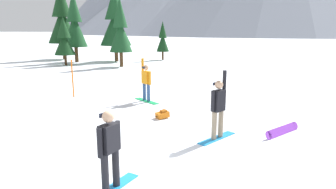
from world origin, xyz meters
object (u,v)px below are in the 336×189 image
object	(u,v)px
snowboarder_background	(146,82)
pine_tree_tall	(62,19)
loose_snowboard_near_right	(282,130)
snowboarder_foreground	(110,149)
backpack_orange	(163,114)
pine_tree_slender	(74,24)
pine_tree_broad	(163,39)
trail_marker_pole	(73,79)
pine_tree_short	(64,39)
pine_tree_twin	(120,29)
pine_tree_young	(115,21)
snowboarder_midground	(218,107)

from	to	relation	value
snowboarder_background	pine_tree_tall	distance (m)	22.53
snowboarder_background	pine_tree_tall	bearing A→B (deg)	130.54
loose_snowboard_near_right	pine_tree_tall	bearing A→B (deg)	134.58
snowboarder_foreground	backpack_orange	distance (m)	5.14
pine_tree_slender	loose_snowboard_near_right	bearing A→B (deg)	-46.17
snowboarder_foreground	snowboarder_background	distance (m)	7.62
pine_tree_slender	pine_tree_broad	distance (m)	8.99
pine_tree_tall	pine_tree_broad	xyz separation A→B (m)	(10.72, 1.58, -2.12)
pine_tree_broad	snowboarder_foreground	bearing A→B (deg)	-78.56
trail_marker_pole	pine_tree_short	distance (m)	14.08
loose_snowboard_near_right	backpack_orange	xyz separation A→B (m)	(-4.04, 0.83, 0.01)
pine_tree_short	pine_tree_twin	xyz separation A→B (m)	(5.38, 0.08, 0.85)
snowboarder_foreground	snowboarder_background	world-z (taller)	snowboarder_background
snowboarder_background	backpack_orange	size ratio (longest dim) A/B	3.48
loose_snowboard_near_right	pine_tree_young	xyz separation A→B (m)	(-13.44, 19.35, 3.88)
pine_tree_short	trail_marker_pole	bearing A→B (deg)	-57.23
snowboarder_foreground	pine_tree_short	size ratio (longest dim) A/B	0.39
snowboarder_midground	pine_tree_slender	size ratio (longest dim) A/B	0.29
snowboarder_background	backpack_orange	bearing A→B (deg)	-60.80
pine_tree_tall	pine_tree_twin	bearing A→B (deg)	-30.23
pine_tree_young	pine_tree_slender	bearing A→B (deg)	-156.07
pine_tree_slender	snowboarder_midground	bearing A→B (deg)	-50.94
pine_tree_short	backpack_orange	bearing A→B (deg)	-48.47
trail_marker_pole	pine_tree_broad	bearing A→B (deg)	90.25
loose_snowboard_near_right	snowboarder_background	bearing A→B (deg)	149.08
snowboarder_background	pine_tree_slender	bearing A→B (deg)	128.77
loose_snowboard_near_right	pine_tree_slender	world-z (taller)	pine_tree_slender
backpack_orange	pine_tree_young	world-z (taller)	pine_tree_young
pine_tree_short	pine_tree_young	size ratio (longest dim) A/B	0.59
snowboarder_background	pine_tree_short	bearing A→B (deg)	133.58
snowboarder_background	pine_tree_tall	world-z (taller)	pine_tree_tall
snowboarder_foreground	snowboarder_midground	world-z (taller)	snowboarder_midground
snowboarder_midground	pine_tree_broad	xyz separation A→B (m)	(-7.17, 22.56, 1.26)
trail_marker_pole	pine_tree_broad	size ratio (longest dim) A/B	0.44
backpack_orange	pine_tree_twin	bearing A→B (deg)	116.75
loose_snowboard_near_right	pine_tree_slender	bearing A→B (deg)	133.83
snowboarder_background	pine_tree_twin	world-z (taller)	pine_tree_twin
loose_snowboard_near_right	pine_tree_short	size ratio (longest dim) A/B	0.33
pine_tree_slender	pine_tree_broad	bearing A→B (deg)	26.55
backpack_orange	pine_tree_slender	bearing A→B (deg)	127.55
snowboarder_background	pine_tree_broad	size ratio (longest dim) A/B	0.47
backpack_orange	pine_tree_twin	size ratio (longest dim) A/B	0.09
snowboarder_midground	pine_tree_young	xyz separation A→B (m)	(-11.49, 20.19, 3.05)
pine_tree_tall	pine_tree_short	xyz separation A→B (m)	(3.22, -5.09, -1.98)
pine_tree_broad	pine_tree_slender	bearing A→B (deg)	-153.45
pine_tree_broad	pine_tree_twin	xyz separation A→B (m)	(-2.12, -6.59, 0.98)
pine_tree_tall	backpack_orange	bearing A→B (deg)	-50.69
snowboarder_midground	pine_tree_tall	xyz separation A→B (m)	(-17.89, 20.98, 3.38)
pine_tree_slender	pine_tree_twin	xyz separation A→B (m)	(5.81, -2.63, -0.55)
backpack_orange	trail_marker_pole	size ratio (longest dim) A/B	0.31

